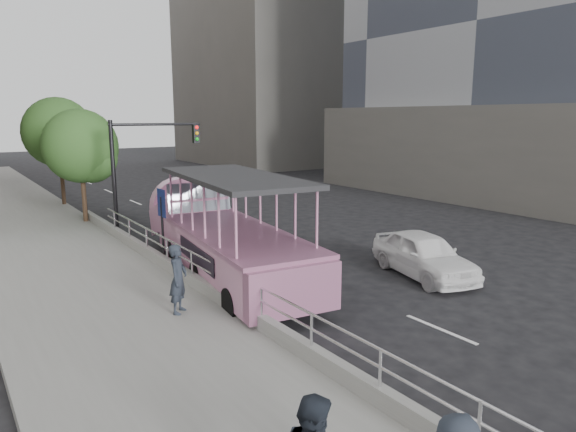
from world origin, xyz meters
name	(u,v)px	position (x,y,z in m)	size (l,w,h in m)	color
ground	(358,313)	(0.00, 0.00, 0.00)	(160.00, 160.00, 0.00)	black
sidewalk	(60,259)	(-5.75, 10.00, 0.15)	(5.50, 80.00, 0.30)	gray
kerb_wall	(223,298)	(-3.12, 2.00, 0.48)	(0.24, 30.00, 0.36)	#A5A5A0
guardrail	(222,275)	(-3.12, 2.00, 1.14)	(0.07, 22.00, 0.71)	silver
duck_boat	(219,237)	(-1.47, 5.40, 1.32)	(3.89, 10.98, 3.57)	black
car	(424,254)	(4.11, 1.28, 0.76)	(1.80, 4.46, 1.52)	white
pedestrian_near	(178,279)	(-4.32, 2.14, 1.21)	(0.67, 0.44, 1.83)	#242B35
parking_sign	(162,221)	(-3.00, 6.65, 1.82)	(0.09, 0.66, 2.93)	black
traffic_signal	(140,159)	(-1.70, 12.50, 3.50)	(4.20, 0.32, 5.20)	black
street_tree_near	(83,149)	(-3.30, 15.93, 3.82)	(3.52, 3.52, 5.72)	#3D2A1B
street_tree_far	(61,135)	(-3.10, 21.93, 4.31)	(3.97, 3.97, 6.45)	#3D2A1B
tower_podium	(569,149)	(30.00, 10.00, 3.00)	(26.00, 26.00, 6.00)	slate
midrise_stone_a	(285,23)	(26.00, 42.00, 16.00)	(20.00, 20.00, 32.00)	slate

